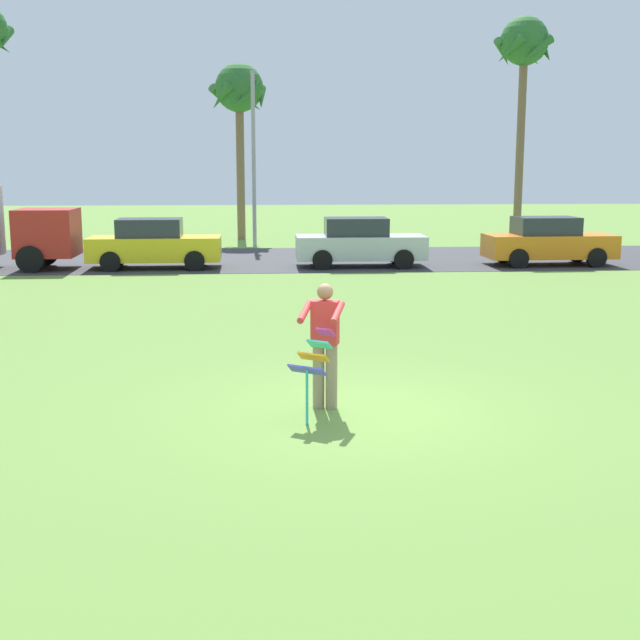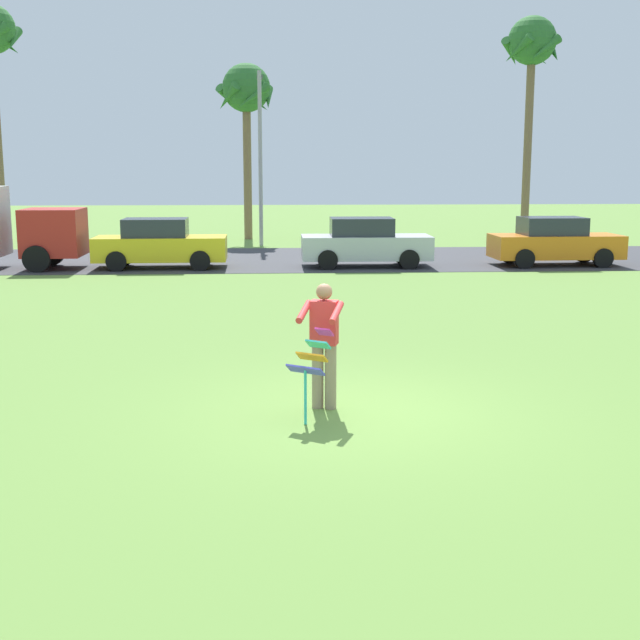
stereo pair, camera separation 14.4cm
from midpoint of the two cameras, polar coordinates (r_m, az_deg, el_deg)
name	(u,v)px [view 2 (the right image)]	position (r m, az deg, el deg)	size (l,w,h in m)	color
ground_plane	(353,412)	(11.57, 2.59, -6.17)	(120.00, 120.00, 0.00)	olive
road_strip	(302,259)	(30.13, -1.05, 4.13)	(120.00, 8.00, 0.01)	#38383D
person_kite_flyer	(324,341)	(11.48, 0.62, -1.41)	(0.67, 0.75, 1.73)	gray
kite_held	(312,361)	(10.94, -0.17, -2.75)	(0.65, 0.73, 1.19)	#D83399
parked_car_yellow	(160,244)	(27.86, -10.58, 5.03)	(4.22, 1.88, 1.60)	yellow
parked_car_silver	(365,243)	(27.81, 3.20, 5.18)	(4.21, 1.86, 1.60)	silver
parked_car_orange	(555,242)	(29.20, 15.64, 5.06)	(4.24, 1.92, 1.60)	orange
palm_tree_right_near	(246,95)	(38.43, -4.86, 14.85)	(2.58, 2.71, 7.65)	brown
palm_tree_centre_far	(532,52)	(39.94, 14.15, 17.10)	(2.58, 2.71, 9.68)	brown
streetlight_pole	(260,147)	(35.29, -3.92, 11.52)	(0.24, 1.65, 7.00)	#9E9EA3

